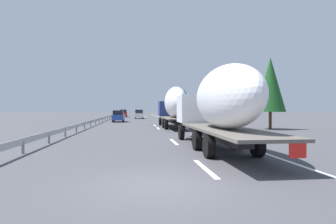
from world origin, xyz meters
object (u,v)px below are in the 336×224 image
truck_lead (174,105)px  car_white_van (139,114)px  road_sign (178,107)px  car_blue_sedan (118,116)px  truck_trailing (218,103)px  car_red_compact (123,113)px

truck_lead → car_white_van: size_ratio=2.87×
truck_lead → road_sign: truck_lead is taller
car_blue_sedan → truck_trailing: bearing=-167.7°
truck_trailing → car_blue_sedan: truck_trailing is taller
truck_trailing → car_white_van: 47.91m
car_white_van → car_blue_sedan: 15.77m
truck_trailing → car_blue_sedan: (32.40, 7.04, -1.47)m
car_white_van → car_red_compact: (10.02, 3.77, -0.00)m
car_red_compact → car_blue_sedan: (-25.38, -0.22, -0.02)m
car_white_van → road_sign: road_sign is taller
truck_trailing → car_red_compact: bearing=7.2°
truck_trailing → car_red_compact: truck_trailing is taller
road_sign → car_red_compact: bearing=23.6°
truck_lead → road_sign: bearing=-10.2°
truck_lead → car_red_compact: 41.51m
car_blue_sedan → road_sign: bearing=-80.5°
car_white_van → road_sign: 15.23m
truck_trailing → road_sign: size_ratio=4.02×
truck_lead → road_sign: (17.16, -3.10, -0.17)m
car_red_compact → car_blue_sedan: size_ratio=0.90×
truck_lead → truck_trailing: truck_lead is taller
truck_lead → car_red_compact: bearing=10.1°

